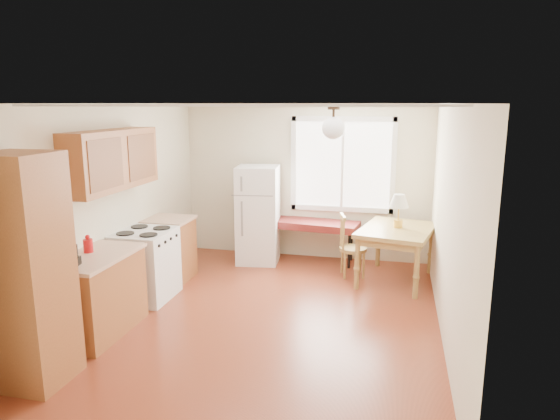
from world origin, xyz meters
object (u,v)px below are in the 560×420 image
(refrigerator, at_px, (258,215))
(bench, at_px, (312,225))
(dining_table, at_px, (397,235))
(chair, at_px, (347,242))

(refrigerator, xyz_separation_m, bench, (0.85, 0.19, -0.17))
(refrigerator, distance_m, dining_table, 2.20)
(dining_table, bearing_deg, refrigerator, -178.52)
(bench, distance_m, chair, 0.83)
(dining_table, distance_m, chair, 0.71)
(bench, xyz_separation_m, chair, (0.61, -0.56, -0.08))
(bench, bearing_deg, refrigerator, -160.81)
(dining_table, height_order, chair, chair)
(refrigerator, xyz_separation_m, chair, (1.46, -0.37, -0.25))
(bench, height_order, chair, chair)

